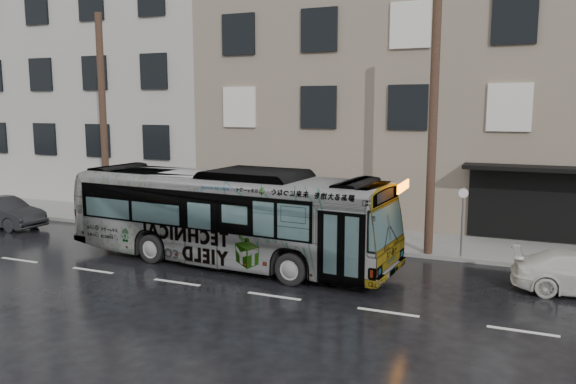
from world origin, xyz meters
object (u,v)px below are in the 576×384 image
utility_pole_front (433,124)px  dark_sedan (3,213)px  utility_pole_rear (103,120)px  sign_post (462,222)px  bus (227,216)px

utility_pole_front → dark_sedan: utility_pole_front is taller
utility_pole_rear → sign_post: utility_pole_rear is taller
utility_pole_front → bus: utility_pole_front is taller
sign_post → bus: (-7.26, -3.29, 0.25)m
utility_pole_rear → dark_sedan: bearing=-150.7°
utility_pole_front → bus: bearing=-151.9°
bus → sign_post: bearing=-61.0°
utility_pole_rear → dark_sedan: (-3.85, -2.16, -3.99)m
dark_sedan → bus: bearing=-92.2°
dark_sedan → sign_post: bearing=-80.2°
utility_pole_front → bus: size_ratio=0.78×
utility_pole_front → dark_sedan: size_ratio=2.26×
sign_post → dark_sedan: 19.08m
sign_post → utility_pole_rear: bearing=180.0°
utility_pole_rear → dark_sedan: size_ratio=2.26×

